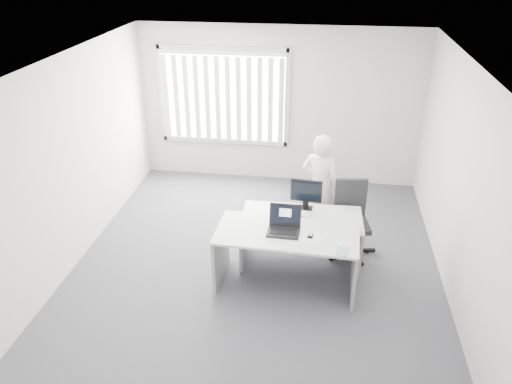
# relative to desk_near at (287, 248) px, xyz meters

# --- Properties ---
(ground) EXTENTS (6.00, 6.00, 0.00)m
(ground) POSITION_rel_desk_near_xyz_m (-0.44, 0.25, -0.58)
(ground) COLOR #5B5B63
(ground) RESTS_ON ground
(wall_back) EXTENTS (5.00, 0.02, 2.80)m
(wall_back) POSITION_rel_desk_near_xyz_m (-0.44, 3.25, 0.82)
(wall_back) COLOR silver
(wall_back) RESTS_ON ground
(wall_front) EXTENTS (5.00, 0.02, 2.80)m
(wall_front) POSITION_rel_desk_near_xyz_m (-0.44, -2.75, 0.82)
(wall_front) COLOR silver
(wall_front) RESTS_ON ground
(wall_left) EXTENTS (0.02, 6.00, 2.80)m
(wall_left) POSITION_rel_desk_near_xyz_m (-2.94, 0.25, 0.82)
(wall_left) COLOR silver
(wall_left) RESTS_ON ground
(wall_right) EXTENTS (0.02, 6.00, 2.80)m
(wall_right) POSITION_rel_desk_near_xyz_m (2.06, 0.25, 0.82)
(wall_right) COLOR silver
(wall_right) RESTS_ON ground
(ceiling) EXTENTS (5.00, 6.00, 0.02)m
(ceiling) POSITION_rel_desk_near_xyz_m (-0.44, 0.25, 2.22)
(ceiling) COLOR silver
(ceiling) RESTS_ON wall_back
(window) EXTENTS (2.32, 0.06, 1.76)m
(window) POSITION_rel_desk_near_xyz_m (-1.44, 3.21, 0.97)
(window) COLOR #B6B7B2
(window) RESTS_ON wall_back
(blinds) EXTENTS (2.20, 0.10, 1.50)m
(blinds) POSITION_rel_desk_near_xyz_m (-1.44, 3.15, 0.94)
(blinds) COLOR white
(blinds) RESTS_ON wall_back
(desk_near) EXTENTS (1.81, 0.91, 0.81)m
(desk_near) POSITION_rel_desk_near_xyz_m (0.00, 0.00, 0.00)
(desk_near) COLOR white
(desk_near) RESTS_ON ground
(desk_far) EXTENTS (1.64, 0.81, 0.74)m
(desk_far) POSITION_rel_desk_near_xyz_m (0.15, 0.54, -0.05)
(desk_far) COLOR white
(desk_far) RESTS_ON ground
(office_chair) EXTENTS (0.71, 0.71, 1.08)m
(office_chair) POSITION_rel_desk_near_xyz_m (0.83, 0.92, -0.25)
(office_chair) COLOR black
(office_chair) RESTS_ON ground
(person) EXTENTS (0.70, 0.59, 1.63)m
(person) POSITION_rel_desk_near_xyz_m (0.37, 1.33, 0.23)
(person) COLOR white
(person) RESTS_ON ground
(laptop) EXTENTS (0.41, 0.37, 0.31)m
(laptop) POSITION_rel_desk_near_xyz_m (-0.05, -0.02, 0.38)
(laptop) COLOR black
(laptop) RESTS_ON desk_near
(paper_sheet) EXTENTS (0.33, 0.29, 0.00)m
(paper_sheet) POSITION_rel_desk_near_xyz_m (0.28, -0.07, 0.23)
(paper_sheet) COLOR white
(paper_sheet) RESTS_ON desk_near
(mouse) EXTENTS (0.07, 0.11, 0.04)m
(mouse) POSITION_rel_desk_near_xyz_m (0.29, -0.05, 0.25)
(mouse) COLOR #B5B5B7
(mouse) RESTS_ON paper_sheet
(booklet) EXTENTS (0.17, 0.21, 0.01)m
(booklet) POSITION_rel_desk_near_xyz_m (0.68, -0.34, 0.23)
(booklet) COLOR silver
(booklet) RESTS_ON desk_near
(keyboard) EXTENTS (0.43, 0.21, 0.02)m
(keyboard) POSITION_rel_desk_near_xyz_m (0.19, 0.45, 0.16)
(keyboard) COLOR black
(keyboard) RESTS_ON desk_far
(monitor) EXTENTS (0.44, 0.17, 0.43)m
(monitor) POSITION_rel_desk_near_xyz_m (0.19, 0.79, 0.37)
(monitor) COLOR black
(monitor) RESTS_ON desk_far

